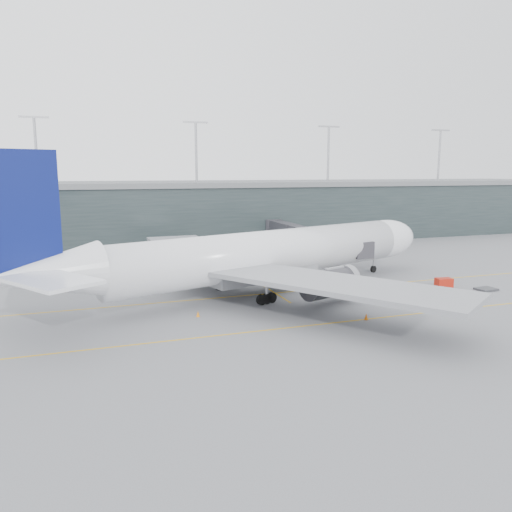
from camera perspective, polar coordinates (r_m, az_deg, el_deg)
name	(u,v)px	position (r m, az deg, el deg)	size (l,w,h in m)	color
ground	(235,290)	(76.03, -2.44, -3.87)	(320.00, 320.00, 0.00)	slate
taxiline_a	(243,296)	(72.32, -1.52, -4.56)	(160.00, 0.25, 0.02)	gold
taxiline_b	(285,328)	(57.85, 3.34, -8.23)	(160.00, 0.25, 0.02)	gold
taxiline_lead_main	(230,265)	(96.18, -3.01, -1.01)	(0.25, 60.00, 0.02)	gold
terminal	(170,211)	(130.96, -9.82, 5.06)	(240.00, 36.00, 29.00)	#1F292A
main_aircraft	(265,255)	(73.24, 1.04, 0.11)	(69.77, 64.26, 20.05)	white
jet_bridge	(302,234)	(105.04, 5.33, 2.53)	(3.97, 43.25, 6.46)	#302F35
gse_cart	(444,283)	(81.64, 20.67, -2.89)	(2.63, 1.90, 1.65)	#A1190B
baggage_dolly	(486,289)	(83.27, 24.81, -3.45)	(2.90, 2.32, 0.29)	#323337
uld_a	(194,271)	(85.31, -7.11, -1.76)	(2.54, 2.29, 1.91)	#38383D
uld_b	(211,272)	(85.45, -5.16, -1.79)	(2.12, 1.85, 1.66)	#38383D
uld_c	(220,270)	(86.21, -4.18, -1.62)	(2.43, 2.20, 1.82)	#38383D
cone_nose	(447,281)	(85.75, 20.98, -2.73)	(0.42, 0.42, 0.67)	#E1420C
cone_wing_stbd	(366,317)	(62.26, 12.49, -6.78)	(0.49, 0.49, 0.78)	#D45F0B
cone_wing_port	(274,268)	(91.39, 2.08, -1.35)	(0.43, 0.43, 0.69)	orange
cone_tail	(198,314)	(62.45, -6.65, -6.59)	(0.46, 0.46, 0.73)	orange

